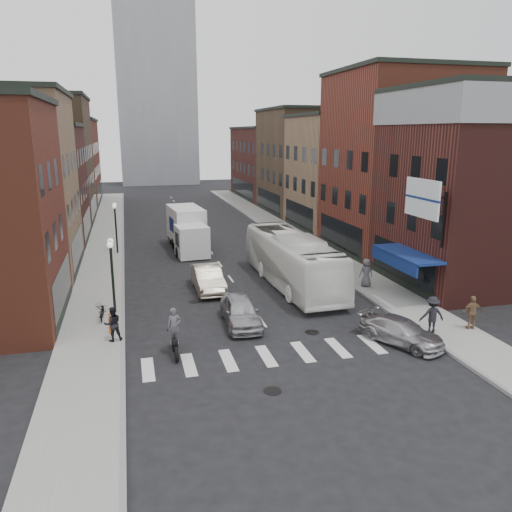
# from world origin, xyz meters

# --- Properties ---
(ground) EXTENTS (160.00, 160.00, 0.00)m
(ground) POSITION_xyz_m (0.00, 0.00, 0.00)
(ground) COLOR black
(ground) RESTS_ON ground
(sidewalk_left) EXTENTS (3.00, 74.00, 0.15)m
(sidewalk_left) POSITION_xyz_m (-8.50, 22.00, 0.07)
(sidewalk_left) COLOR gray
(sidewalk_left) RESTS_ON ground
(sidewalk_right) EXTENTS (3.00, 74.00, 0.15)m
(sidewalk_right) POSITION_xyz_m (8.50, 22.00, 0.07)
(sidewalk_right) COLOR gray
(sidewalk_right) RESTS_ON ground
(curb_left) EXTENTS (0.20, 74.00, 0.16)m
(curb_left) POSITION_xyz_m (-7.00, 22.00, 0.00)
(curb_left) COLOR gray
(curb_left) RESTS_ON ground
(curb_right) EXTENTS (0.20, 74.00, 0.16)m
(curb_right) POSITION_xyz_m (7.00, 22.00, 0.00)
(curb_right) COLOR gray
(curb_right) RESTS_ON ground
(crosswalk_stripes) EXTENTS (12.00, 2.20, 0.01)m
(crosswalk_stripes) POSITION_xyz_m (0.00, -3.00, 0.00)
(crosswalk_stripes) COLOR silver
(crosswalk_stripes) RESTS_ON ground
(bldg_left_mid_b) EXTENTS (10.30, 10.20, 10.30)m
(bldg_left_mid_b) POSITION_xyz_m (-14.99, 24.00, 5.15)
(bldg_left_mid_b) COLOR #431B18
(bldg_left_mid_b) RESTS_ON ground
(bldg_left_far_a) EXTENTS (10.30, 12.20, 13.30)m
(bldg_left_far_a) POSITION_xyz_m (-14.99, 35.00, 6.65)
(bldg_left_far_a) COLOR #4C3726
(bldg_left_far_a) RESTS_ON ground
(bldg_left_far_b) EXTENTS (10.30, 16.20, 11.30)m
(bldg_left_far_b) POSITION_xyz_m (-14.99, 49.00, 5.65)
(bldg_left_far_b) COLOR maroon
(bldg_left_far_b) RESTS_ON ground
(bldg_right_corner) EXTENTS (10.30, 9.20, 12.30)m
(bldg_right_corner) POSITION_xyz_m (14.99, 4.50, 6.15)
(bldg_right_corner) COLOR #431B18
(bldg_right_corner) RESTS_ON ground
(bldg_right_mid_a) EXTENTS (10.30, 10.20, 14.30)m
(bldg_right_mid_a) POSITION_xyz_m (15.00, 14.00, 7.15)
(bldg_right_mid_a) COLOR maroon
(bldg_right_mid_a) RESTS_ON ground
(bldg_right_mid_b) EXTENTS (10.30, 10.20, 11.30)m
(bldg_right_mid_b) POSITION_xyz_m (14.99, 24.00, 5.65)
(bldg_right_mid_b) COLOR #A07758
(bldg_right_mid_b) RESTS_ON ground
(bldg_right_far_a) EXTENTS (10.30, 12.20, 12.30)m
(bldg_right_far_a) POSITION_xyz_m (14.99, 35.00, 6.15)
(bldg_right_far_a) COLOR #4C3726
(bldg_right_far_a) RESTS_ON ground
(bldg_right_far_b) EXTENTS (10.30, 16.20, 10.30)m
(bldg_right_far_b) POSITION_xyz_m (14.99, 49.00, 5.15)
(bldg_right_far_b) COLOR #431B18
(bldg_right_far_b) RESTS_ON ground
(awning_blue) EXTENTS (1.80, 5.00, 0.78)m
(awning_blue) POSITION_xyz_m (8.93, 2.50, 2.63)
(awning_blue) COLOR navy
(awning_blue) RESTS_ON ground
(billboard_sign) EXTENTS (1.52, 3.00, 3.70)m
(billboard_sign) POSITION_xyz_m (8.59, 0.50, 6.13)
(billboard_sign) COLOR black
(billboard_sign) RESTS_ON ground
(distant_tower) EXTENTS (14.00, 14.00, 50.00)m
(distant_tower) POSITION_xyz_m (0.00, 78.00, 25.00)
(distant_tower) COLOR #9399A0
(distant_tower) RESTS_ON ground
(streetlamp_near) EXTENTS (0.32, 1.22, 4.11)m
(streetlamp_near) POSITION_xyz_m (-7.40, 4.00, 2.91)
(streetlamp_near) COLOR black
(streetlamp_near) RESTS_ON ground
(streetlamp_far) EXTENTS (0.32, 1.22, 4.11)m
(streetlamp_far) POSITION_xyz_m (-7.40, 18.00, 2.91)
(streetlamp_far) COLOR black
(streetlamp_far) RESTS_ON ground
(bike_rack) EXTENTS (0.08, 0.68, 0.80)m
(bike_rack) POSITION_xyz_m (-7.60, 1.30, 0.55)
(bike_rack) COLOR #D8590C
(bike_rack) RESTS_ON sidewalk_left
(box_truck) EXTENTS (2.87, 8.10, 3.45)m
(box_truck) POSITION_xyz_m (-1.72, 18.11, 1.70)
(box_truck) COLOR white
(box_truck) RESTS_ON ground
(motorcycle_rider) EXTENTS (0.62, 2.15, 2.19)m
(motorcycle_rider) POSITION_xyz_m (-4.76, -1.87, 1.02)
(motorcycle_rider) COLOR black
(motorcycle_rider) RESTS_ON ground
(transit_bus) EXTENTS (3.14, 12.03, 3.33)m
(transit_bus) POSITION_xyz_m (3.49, 6.66, 1.67)
(transit_bus) COLOR white
(transit_bus) RESTS_ON ground
(sedan_left_near) EXTENTS (1.92, 4.36, 1.46)m
(sedan_left_near) POSITION_xyz_m (-1.18, 0.85, 0.73)
(sedan_left_near) COLOR #ACABB0
(sedan_left_near) RESTS_ON ground
(sedan_left_far) EXTENTS (1.66, 4.66, 1.53)m
(sedan_left_far) POSITION_xyz_m (-1.88, 6.92, 0.77)
(sedan_left_far) COLOR beige
(sedan_left_far) RESTS_ON ground
(curb_car) EXTENTS (3.34, 4.40, 1.19)m
(curb_car) POSITION_xyz_m (5.51, -3.28, 0.59)
(curb_car) COLOR #B1B0B5
(curb_car) RESTS_ON ground
(parked_bicycle) EXTENTS (0.62, 1.64, 0.85)m
(parked_bicycle) POSITION_xyz_m (-8.01, 3.12, 0.58)
(parked_bicycle) COLOR black
(parked_bicycle) RESTS_ON sidewalk_left
(ped_left_solo) EXTENTS (0.88, 0.62, 1.65)m
(ped_left_solo) POSITION_xyz_m (-7.40, 0.07, 0.97)
(ped_left_solo) COLOR black
(ped_left_solo) RESTS_ON sidewalk_left
(ped_right_a) EXTENTS (1.26, 0.77, 1.82)m
(ped_right_a) POSITION_xyz_m (7.40, -2.80, 1.06)
(ped_right_a) COLOR black
(ped_right_a) RESTS_ON sidewalk_right
(ped_right_b) EXTENTS (1.06, 0.65, 1.70)m
(ped_right_b) POSITION_xyz_m (9.60, -2.86, 1.00)
(ped_right_b) COLOR brown
(ped_right_b) RESTS_ON sidewalk_right
(ped_right_c) EXTENTS (0.90, 0.61, 1.77)m
(ped_right_c) POSITION_xyz_m (7.77, 4.81, 1.04)
(ped_right_c) COLOR #53555A
(ped_right_c) RESTS_ON sidewalk_right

